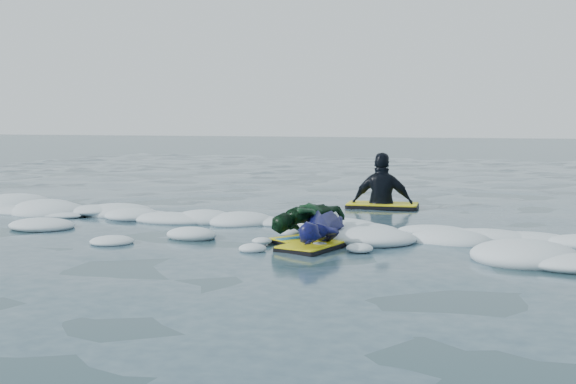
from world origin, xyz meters
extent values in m
plane|color=#162B36|center=(0.00, 0.00, 0.00)|extent=(120.00, 120.00, 0.00)
cube|color=black|center=(0.73, 0.02, 0.03)|extent=(0.72, 1.06, 0.05)
cube|color=yellow|center=(0.73, 0.02, 0.07)|extent=(0.69, 1.03, 0.02)
imported|color=#0D0E5C|center=(0.73, 0.27, 0.21)|extent=(0.71, 1.51, 0.35)
cube|color=black|center=(0.45, 0.45, 0.03)|extent=(0.78, 0.88, 0.04)
cube|color=yellow|center=(0.45, 0.45, 0.06)|extent=(0.75, 0.86, 0.01)
cube|color=#1978BB|center=(0.45, 0.45, 0.06)|extent=(0.52, 0.69, 0.00)
imported|color=#113E1E|center=(0.45, 0.65, 0.24)|extent=(0.93, 1.28, 0.44)
cube|color=black|center=(0.60, 4.18, 0.04)|extent=(1.27, 0.79, 0.06)
cube|color=yellow|center=(0.60, 4.18, 0.08)|extent=(1.24, 0.76, 0.02)
imported|color=black|center=(0.60, 4.18, 0.05)|extent=(1.09, 0.53, 1.80)
camera|label=1|loc=(3.30, -7.83, 1.47)|focal=45.00mm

